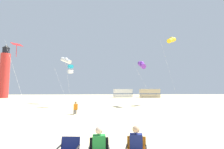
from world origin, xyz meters
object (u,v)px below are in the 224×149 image
(kite_box_cyan, at_px, (71,69))
(kite_tube_violet, at_px, (142,65))
(spectator_black_chair, at_px, (99,149))
(kite_flyer_standing, at_px, (75,107))
(lighthouse_distant, at_px, (5,73))
(kite_tube_gold, at_px, (171,40))
(spectator_orange_chair, at_px, (136,147))
(rv_van_tan, at_px, (150,93))
(kite_tube_white, at_px, (66,60))
(kite_diamond_scarlet, at_px, (17,47))
(rv_van_white, at_px, (123,93))

(kite_box_cyan, height_order, kite_tube_violet, kite_tube_violet)
(spectator_black_chair, distance_m, kite_tube_violet, 20.72)
(kite_flyer_standing, bearing_deg, spectator_black_chair, 85.28)
(kite_tube_violet, relative_size, lighthouse_distant, 0.40)
(kite_box_cyan, bearing_deg, kite_tube_gold, 9.35)
(spectator_orange_chair, height_order, rv_van_tan, rv_van_tan)
(spectator_black_chair, bearing_deg, spectator_orange_chair, 3.10)
(kite_flyer_standing, height_order, kite_box_cyan, kite_box_cyan)
(spectator_orange_chair, xyz_separation_m, kite_tube_white, (-6.77, 25.78, 7.04))
(spectator_black_chair, bearing_deg, kite_tube_gold, 61.55)
(kite_flyer_standing, distance_m, kite_tube_violet, 12.61)
(rv_van_tan, bearing_deg, spectator_black_chair, -106.59)
(kite_tube_gold, bearing_deg, spectator_black_chair, -119.37)
(lighthouse_distant, bearing_deg, kite_tube_white, -46.22)
(kite_diamond_scarlet, relative_size, rv_van_white, 1.03)
(kite_tube_white, xyz_separation_m, kite_diamond_scarlet, (-2.01, -13.97, -1.32))
(kite_tube_white, distance_m, lighthouse_distant, 33.93)
(kite_box_cyan, distance_m, kite_tube_gold, 16.92)
(kite_tube_violet, distance_m, lighthouse_distant, 47.42)
(spectator_black_chair, xyz_separation_m, rv_van_white, (8.70, 53.01, 0.78))
(kite_flyer_standing, bearing_deg, kite_tube_violet, -152.04)
(kite_flyer_standing, bearing_deg, spectator_orange_chair, 90.11)
(rv_van_white, height_order, rv_van_tan, same)
(rv_van_white, bearing_deg, spectator_orange_chair, -101.18)
(kite_tube_white, xyz_separation_m, kite_box_cyan, (1.98, -7.05, -2.52))
(kite_flyer_standing, distance_m, kite_tube_gold, 19.99)
(spectator_orange_chair, bearing_deg, kite_tube_white, 119.33)
(kite_tube_gold, xyz_separation_m, rv_van_tan, (5.05, 28.15, -9.12))
(kite_tube_violet, height_order, lighthouse_distant, lighthouse_distant)
(kite_tube_violet, bearing_deg, rv_van_white, 85.97)
(kite_flyer_standing, bearing_deg, rv_van_white, -119.50)
(kite_box_cyan, relative_size, rv_van_white, 0.87)
(rv_van_white, bearing_deg, kite_box_cyan, -112.95)
(kite_box_cyan, height_order, rv_van_white, kite_box_cyan)
(kite_diamond_scarlet, xyz_separation_m, lighthouse_distant, (-21.46, 38.46, 1.50))
(kite_diamond_scarlet, bearing_deg, kite_tube_gold, 25.65)
(kite_tube_violet, bearing_deg, spectator_orange_chair, -105.67)
(kite_flyer_standing, bearing_deg, rv_van_tan, -131.61)
(kite_tube_violet, relative_size, rv_van_white, 1.01)
(spectator_black_chair, relative_size, lighthouse_distant, 0.07)
(spectator_black_chair, relative_size, kite_tube_white, 0.14)
(kite_tube_white, height_order, lighthouse_distant, lighthouse_distant)
(kite_flyer_standing, bearing_deg, kite_tube_gold, -159.24)
(kite_tube_violet, xyz_separation_m, rv_van_white, (2.40, 34.01, -4.55))
(kite_box_cyan, distance_m, kite_tube_violet, 10.14)
(kite_tube_gold, bearing_deg, spectator_orange_chair, -117.37)
(lighthouse_distant, bearing_deg, rv_van_white, 4.07)
(kite_tube_gold, relative_size, rv_van_tan, 1.72)
(kite_tube_gold, relative_size, kite_tube_violet, 1.69)
(spectator_orange_chair, relative_size, kite_tube_white, 0.14)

